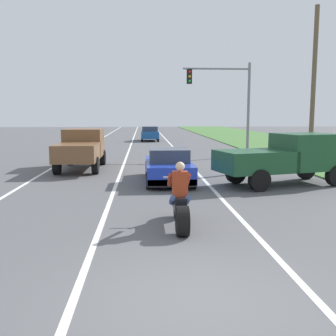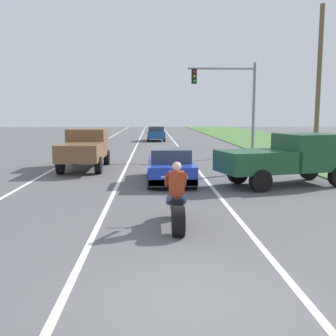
{
  "view_description": "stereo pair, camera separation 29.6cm",
  "coord_description": "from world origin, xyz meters",
  "px_view_note": "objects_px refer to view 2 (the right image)",
  "views": [
    {
      "loc": [
        -0.75,
        -5.36,
        2.73
      ],
      "look_at": [
        0.06,
        7.07,
        1.0
      ],
      "focal_mm": 41.47,
      "sensor_mm": 36.0,
      "label": 1
    },
    {
      "loc": [
        -0.46,
        -5.37,
        2.73
      ],
      "look_at": [
        0.06,
        7.07,
        1.0
      ],
      "focal_mm": 41.47,
      "sensor_mm": 36.0,
      "label": 2
    }
  ],
  "objects_px": {
    "traffic_light_mast_near": "(234,95)",
    "distant_car_far_ahead": "(156,133)",
    "pickup_truck_right_shoulder_dark_green": "(287,157)",
    "sports_car_blue": "(170,166)",
    "pickup_truck_left_lane_brown": "(85,147)",
    "motorcycle_with_rider": "(177,204)"
  },
  "relations": [
    {
      "from": "sports_car_blue",
      "to": "motorcycle_with_rider",
      "type": "bearing_deg",
      "value": -91.43
    },
    {
      "from": "pickup_truck_left_lane_brown",
      "to": "pickup_truck_right_shoulder_dark_green",
      "type": "height_order",
      "value": "same"
    },
    {
      "from": "pickup_truck_right_shoulder_dark_green",
      "to": "traffic_light_mast_near",
      "type": "height_order",
      "value": "traffic_light_mast_near"
    },
    {
      "from": "sports_car_blue",
      "to": "pickup_truck_right_shoulder_dark_green",
      "type": "distance_m",
      "value": 4.56
    },
    {
      "from": "sports_car_blue",
      "to": "pickup_truck_left_lane_brown",
      "type": "distance_m",
      "value": 5.65
    },
    {
      "from": "motorcycle_with_rider",
      "to": "distant_car_far_ahead",
      "type": "xyz_separation_m",
      "value": [
        -0.12,
        31.11,
        0.18
      ]
    },
    {
      "from": "sports_car_blue",
      "to": "traffic_light_mast_near",
      "type": "distance_m",
      "value": 10.97
    },
    {
      "from": "motorcycle_with_rider",
      "to": "traffic_light_mast_near",
      "type": "height_order",
      "value": "traffic_light_mast_near"
    },
    {
      "from": "pickup_truck_left_lane_brown",
      "to": "traffic_light_mast_near",
      "type": "xyz_separation_m",
      "value": [
        8.6,
        5.55,
        2.87
      ]
    },
    {
      "from": "traffic_light_mast_near",
      "to": "distant_car_far_ahead",
      "type": "relative_size",
      "value": 1.5
    },
    {
      "from": "sports_car_blue",
      "to": "distant_car_far_ahead",
      "type": "distance_m",
      "value": 24.56
    },
    {
      "from": "motorcycle_with_rider",
      "to": "sports_car_blue",
      "type": "height_order",
      "value": "motorcycle_with_rider"
    },
    {
      "from": "sports_car_blue",
      "to": "traffic_light_mast_near",
      "type": "height_order",
      "value": "traffic_light_mast_near"
    },
    {
      "from": "pickup_truck_left_lane_brown",
      "to": "distant_car_far_ahead",
      "type": "distance_m",
      "value": 21.03
    },
    {
      "from": "sports_car_blue",
      "to": "pickup_truck_right_shoulder_dark_green",
      "type": "relative_size",
      "value": 0.84
    },
    {
      "from": "motorcycle_with_rider",
      "to": "sports_car_blue",
      "type": "distance_m",
      "value": 6.56
    },
    {
      "from": "sports_car_blue",
      "to": "distant_car_far_ahead",
      "type": "relative_size",
      "value": 1.08
    },
    {
      "from": "sports_car_blue",
      "to": "pickup_truck_left_lane_brown",
      "type": "bearing_deg",
      "value": 136.57
    },
    {
      "from": "distant_car_far_ahead",
      "to": "pickup_truck_left_lane_brown",
      "type": "bearing_deg",
      "value": -100.41
    },
    {
      "from": "pickup_truck_left_lane_brown",
      "to": "distant_car_far_ahead",
      "type": "bearing_deg",
      "value": 79.59
    },
    {
      "from": "pickup_truck_left_lane_brown",
      "to": "distant_car_far_ahead",
      "type": "height_order",
      "value": "pickup_truck_left_lane_brown"
    },
    {
      "from": "pickup_truck_right_shoulder_dark_green",
      "to": "distant_car_far_ahead",
      "type": "distance_m",
      "value": 25.98
    }
  ]
}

